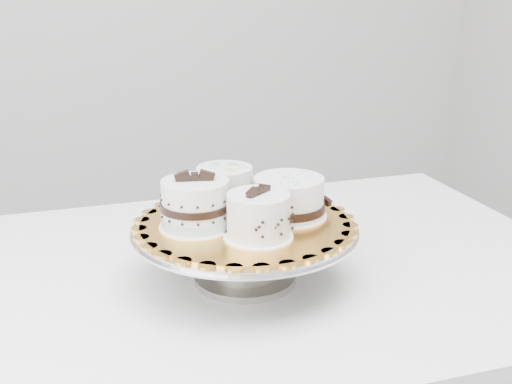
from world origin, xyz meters
name	(u,v)px	position (x,y,z in m)	size (l,w,h in m)	color
table	(246,304)	(0.04, 0.14, 0.67)	(1.27, 0.89, 0.75)	white
cake_stand	(245,243)	(0.02, 0.08, 0.82)	(0.38, 0.38, 0.10)	gray
cake_board	(245,223)	(0.02, 0.08, 0.85)	(0.35, 0.35, 0.01)	orange
cake_swirl	(258,217)	(0.02, 0.01, 0.89)	(0.13, 0.13, 0.09)	white
cake_banded	(196,206)	(-0.06, 0.09, 0.89)	(0.13, 0.13, 0.10)	white
cake_dots	(225,186)	(0.01, 0.17, 0.89)	(0.12, 0.12, 0.07)	white
cake_ribbon	(289,198)	(0.10, 0.08, 0.89)	(0.15, 0.15, 0.07)	white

